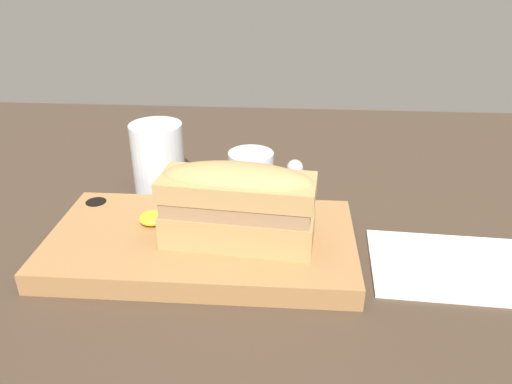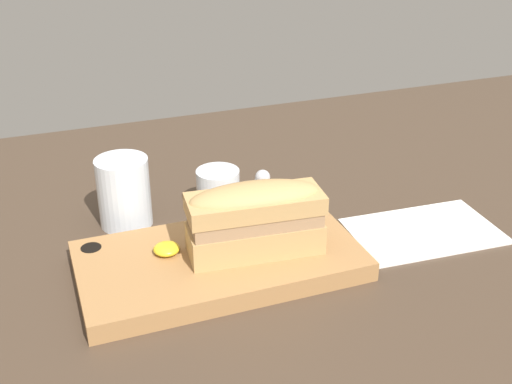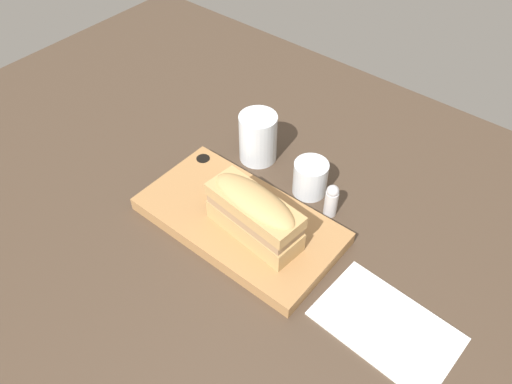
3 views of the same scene
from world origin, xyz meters
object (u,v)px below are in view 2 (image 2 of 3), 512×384
sandwich (255,216)px  wine_glass (218,193)px  serving_board (219,261)px  water_glass (124,196)px  napkin (424,231)px  salt_shaker (263,191)px

sandwich → wine_glass: bearing=89.5°
serving_board → water_glass: bearing=118.9°
water_glass → napkin: 44.65cm
water_glass → wine_glass: (14.14, -1.39, -1.30)cm
serving_board → sandwich: (4.68, -1.32, 6.62)cm
water_glass → napkin: size_ratio=0.47×
napkin → salt_shaker: salt_shaker is taller
serving_board → wine_glass: 16.30cm
sandwich → napkin: bearing=0.1°
serving_board → water_glass: 19.51cm
serving_board → sandwich: bearing=-15.7°
wine_glass → napkin: bearing=-32.3°
sandwich → napkin: (26.60, 0.05, -7.76)cm
serving_board → sandwich: size_ratio=2.05×
serving_board → napkin: (31.28, -1.27, -1.14)cm
wine_glass → salt_shaker: bearing=-20.5°
serving_board → salt_shaker: bearing=49.3°
sandwich → water_glass: size_ratio=1.72×
wine_glass → salt_shaker: 6.85cm
serving_board → salt_shaker: 17.39cm
salt_shaker → wine_glass: bearing=159.5°
salt_shaker → serving_board: bearing=-130.7°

